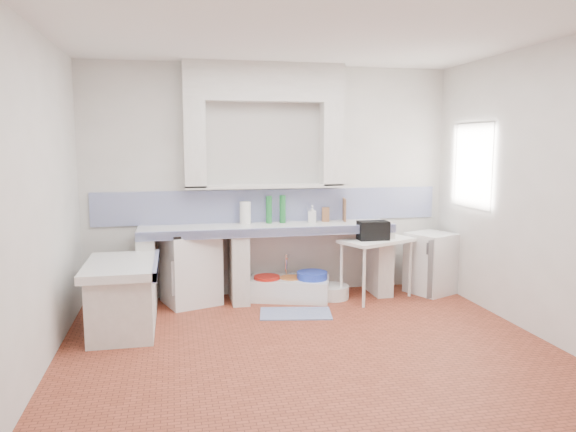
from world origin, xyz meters
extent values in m
plane|color=#99412A|center=(0.00, 0.00, 0.00)|extent=(4.50, 4.50, 0.00)
plane|color=silver|center=(0.00, 0.00, 2.80)|extent=(4.50, 4.50, 0.00)
plane|color=silver|center=(0.00, 2.00, 1.40)|extent=(4.50, 0.00, 4.50)
plane|color=silver|center=(0.00, -2.00, 1.40)|extent=(4.50, 0.00, 4.50)
plane|color=silver|center=(-2.25, 0.00, 1.40)|extent=(0.00, 4.50, 4.50)
plane|color=silver|center=(2.25, 0.00, 1.40)|extent=(0.00, 4.50, 4.50)
cube|color=silver|center=(-0.10, 1.88, 2.58)|extent=(1.90, 0.25, 0.45)
cube|color=#341C10|center=(2.42, 1.20, 1.60)|extent=(0.35, 0.86, 1.06)
cube|color=white|center=(2.28, 1.20, 1.98)|extent=(0.01, 0.84, 0.24)
cube|color=white|center=(-0.10, 1.70, 0.86)|extent=(3.00, 0.60, 0.08)
cube|color=navy|center=(-0.10, 1.42, 0.86)|extent=(3.00, 0.04, 0.10)
cube|color=silver|center=(-1.50, 1.70, 0.41)|extent=(0.20, 0.55, 0.82)
cube|color=silver|center=(-0.45, 1.70, 0.41)|extent=(0.20, 0.55, 0.82)
cube|color=silver|center=(1.30, 1.70, 0.41)|extent=(0.20, 0.55, 0.82)
cube|color=white|center=(-1.70, 0.90, 0.66)|extent=(0.70, 1.10, 0.08)
cube|color=silver|center=(-1.70, 0.90, 0.31)|extent=(0.60, 1.00, 0.62)
cube|color=navy|center=(-1.37, 0.90, 0.66)|extent=(0.04, 1.10, 0.10)
cube|color=navy|center=(0.00, 1.99, 1.10)|extent=(4.27, 0.03, 0.40)
cube|color=white|center=(-1.01, 1.72, 0.41)|extent=(0.73, 0.72, 0.82)
cube|color=white|center=(0.15, 1.66, 0.11)|extent=(1.06, 0.78, 0.23)
cube|color=white|center=(1.19, 1.47, 0.36)|extent=(0.99, 0.80, 0.04)
cube|color=white|center=(1.95, 1.56, 0.38)|extent=(0.65, 0.65, 0.76)
cylinder|color=red|center=(-0.12, 1.67, 0.15)|extent=(0.38, 0.38, 0.29)
cylinder|color=orange|center=(0.18, 1.65, 0.13)|extent=(0.37, 0.37, 0.27)
cylinder|color=blue|center=(0.41, 1.56, 0.17)|extent=(0.43, 0.43, 0.34)
cylinder|color=white|center=(0.67, 1.57, 0.08)|extent=(0.50, 0.50, 0.16)
cylinder|color=silver|center=(-0.01, 1.85, 0.14)|extent=(0.08, 0.08, 0.28)
cylinder|color=silver|center=(0.22, 1.85, 0.14)|extent=(0.08, 0.08, 0.28)
cube|color=black|center=(1.12, 1.43, 0.84)|extent=(0.36, 0.21, 0.22)
cylinder|color=#1E7031|center=(-0.06, 1.85, 1.07)|extent=(0.09, 0.09, 0.33)
cylinder|color=#1E7031|center=(0.11, 1.85, 1.07)|extent=(0.08, 0.08, 0.34)
cube|color=brown|center=(0.65, 1.85, 0.99)|extent=(0.10, 0.09, 0.18)
cube|color=brown|center=(0.90, 1.85, 1.04)|extent=(0.06, 0.21, 0.28)
cylinder|color=white|center=(-0.35, 1.85, 1.04)|extent=(0.16, 0.16, 0.27)
imported|color=white|center=(0.47, 1.79, 1.01)|extent=(0.12, 0.12, 0.21)
cube|color=#2A4090|center=(0.10, 1.06, 0.01)|extent=(0.84, 0.57, 0.01)
camera|label=1|loc=(-1.17, -4.56, 1.87)|focal=33.83mm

